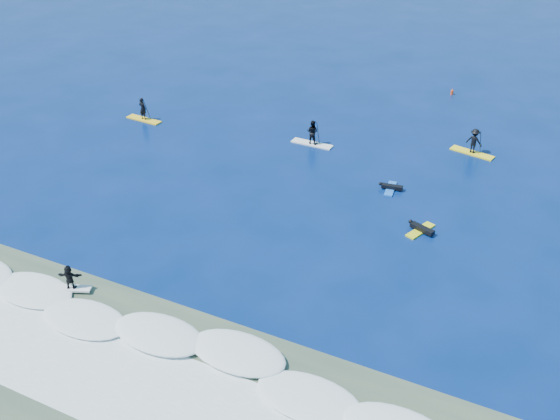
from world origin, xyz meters
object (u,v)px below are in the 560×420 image
at_px(sup_paddler_center, 312,134).
at_px(sup_paddler_right, 474,143).
at_px(prone_paddler_far, 391,188).
at_px(sup_paddler_left, 143,112).
at_px(prone_paddler_near, 421,229).
at_px(wave_surfer, 70,279).
at_px(marker_buoy, 452,92).

relative_size(sup_paddler_center, sup_paddler_right, 0.97).
relative_size(sup_paddler_center, prone_paddler_far, 1.55).
xyz_separation_m(sup_paddler_left, sup_paddler_center, (14.65, 1.78, 0.15)).
height_order(prone_paddler_near, wave_surfer, wave_surfer).
height_order(sup_paddler_center, marker_buoy, sup_paddler_center).
height_order(sup_paddler_right, prone_paddler_far, sup_paddler_right).
bearing_deg(wave_surfer, sup_paddler_left, 94.50).
xyz_separation_m(sup_paddler_center, prone_paddler_near, (10.83, -8.46, -0.70)).
distance_m(sup_paddler_left, prone_paddler_near, 26.35).
relative_size(sup_paddler_right, prone_paddler_far, 1.59).
height_order(sup_paddler_left, prone_paddler_near, sup_paddler_left).
xyz_separation_m(prone_paddler_far, marker_buoy, (-0.29, 19.80, 0.11)).
relative_size(sup_paddler_center, marker_buoy, 5.52).
bearing_deg(wave_surfer, sup_paddler_right, 36.23).
xyz_separation_m(prone_paddler_near, wave_surfer, (-15.02, -13.74, 0.68)).
xyz_separation_m(sup_paddler_center, marker_buoy, (7.36, 15.55, -0.60)).
distance_m(sup_paddler_left, prone_paddler_far, 22.43).
distance_m(prone_paddler_far, wave_surfer, 21.51).
distance_m(prone_paddler_near, marker_buoy, 24.26).
bearing_deg(prone_paddler_far, wave_surfer, 138.85).
relative_size(prone_paddler_near, prone_paddler_far, 1.09).
distance_m(prone_paddler_near, wave_surfer, 20.37).
height_order(sup_paddler_right, prone_paddler_near, sup_paddler_right).
bearing_deg(sup_paddler_right, prone_paddler_near, -80.41).
bearing_deg(marker_buoy, wave_surfer, -107.00).
distance_m(sup_paddler_center, marker_buoy, 17.22).
bearing_deg(prone_paddler_near, sup_paddler_left, 96.19).
xyz_separation_m(prone_paddler_near, prone_paddler_far, (-3.19, 4.22, -0.01)).
bearing_deg(sup_paddler_center, wave_surfer, -99.39).
bearing_deg(wave_surfer, marker_buoy, 50.36).
height_order(sup_paddler_left, wave_surfer, sup_paddler_left).
bearing_deg(marker_buoy, sup_paddler_left, -141.76).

